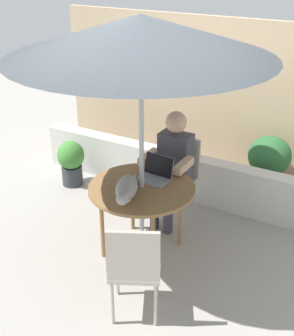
{
  "coord_description": "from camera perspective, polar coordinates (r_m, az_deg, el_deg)",
  "views": [
    {
      "loc": [
        1.85,
        -3.13,
        2.74
      ],
      "look_at": [
        0.0,
        0.1,
        0.87
      ],
      "focal_mm": 47.76,
      "sensor_mm": 36.0,
      "label": 1
    }
  ],
  "objects": [
    {
      "name": "cat",
      "position": [
        3.94,
        -2.66,
        -2.76
      ],
      "size": [
        0.33,
        0.62,
        0.17
      ],
      "color": "gray",
      "rests_on": "patio_table"
    },
    {
      "name": "laptop",
      "position": [
        4.28,
        1.15,
        -0.53
      ],
      "size": [
        0.32,
        0.27,
        0.21
      ],
      "color": "gray",
      "rests_on": "patio_table"
    },
    {
      "name": "chair_empty",
      "position": [
        3.51,
        -1.63,
        -12.21
      ],
      "size": [
        0.54,
        0.54,
        0.9
      ],
      "color": "#B2A899",
      "rests_on": "ground"
    },
    {
      "name": "patio_table",
      "position": [
        4.19,
        -0.68,
        -3.12
      ],
      "size": [
        1.0,
        1.0,
        0.72
      ],
      "color": "olive",
      "rests_on": "ground"
    },
    {
      "name": "patio_umbrella",
      "position": [
        3.69,
        -0.8,
        16.5
      ],
      "size": [
        2.23,
        2.23,
        2.26
      ],
      "color": "#B7B7BC",
      "rests_on": "ground"
    },
    {
      "name": "potted_plant_by_chair",
      "position": [
        5.41,
        15.27,
        0.64
      ],
      "size": [
        0.5,
        0.5,
        0.78
      ],
      "color": "#9E5138",
      "rests_on": "ground"
    },
    {
      "name": "fence_back",
      "position": [
        5.74,
        9.64,
        8.59
      ],
      "size": [
        4.61,
        0.08,
        1.99
      ],
      "primitive_type": "cube",
      "color": "tan",
      "rests_on": "ground"
    },
    {
      "name": "planter_wall_low",
      "position": [
        5.3,
        5.82,
        -1.24
      ],
      "size": [
        4.15,
        0.2,
        0.55
      ],
      "primitive_type": "cube",
      "color": "beige",
      "rests_on": "ground"
    },
    {
      "name": "person_seated",
      "position": [
        4.66,
        3.24,
        0.68
      ],
      "size": [
        0.48,
        0.48,
        1.24
      ],
      "color": "#3F3F47",
      "rests_on": "ground"
    },
    {
      "name": "chair_occupied",
      "position": [
        4.86,
        4.03,
        -0.4
      ],
      "size": [
        0.4,
        0.4,
        0.9
      ],
      "color": "#B2A899",
      "rests_on": "ground"
    },
    {
      "name": "ground_plane",
      "position": [
        4.55,
        -0.64,
        -10.37
      ],
      "size": [
        14.0,
        14.0,
        0.0
      ],
      "primitive_type": "plane",
      "color": "gray"
    },
    {
      "name": "potted_plant_near_fence",
      "position": [
        5.64,
        -9.65,
        0.89
      ],
      "size": [
        0.33,
        0.33,
        0.58
      ],
      "color": "#33383D",
      "rests_on": "ground"
    }
  ]
}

